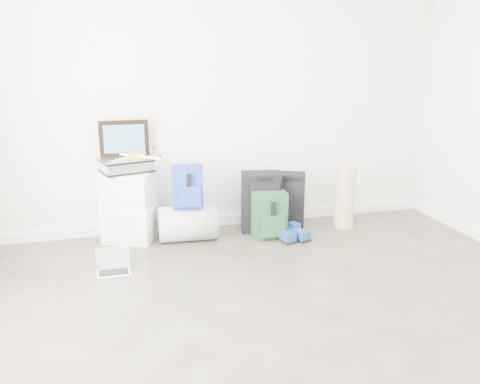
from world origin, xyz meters
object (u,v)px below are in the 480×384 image
object	(u,v)px
laptop	(113,267)
large_suitcase	(261,202)
boxes_stack	(129,206)
briefcase	(126,165)
duffel_bag	(188,223)
carry_on	(287,201)

from	to	relation	value
laptop	large_suitcase	bearing A→B (deg)	22.48
boxes_stack	briefcase	xyz separation A→B (m)	(0.00, -0.00, 0.39)
briefcase	large_suitcase	size ratio (longest dim) A/B	0.73
briefcase	laptop	size ratio (longest dim) A/B	1.60
laptop	duffel_bag	bearing A→B (deg)	37.23
boxes_stack	duffel_bag	world-z (taller)	boxes_stack
briefcase	laptop	xyz separation A→B (m)	(-0.18, -0.71, -0.68)
laptop	boxes_stack	bearing A→B (deg)	75.12
duffel_bag	carry_on	xyz separation A→B (m)	(1.02, 0.10, 0.11)
duffel_bag	carry_on	distance (m)	1.03
briefcase	large_suitcase	xyz separation A→B (m)	(1.27, -0.08, -0.43)
boxes_stack	large_suitcase	world-z (taller)	boxes_stack
duffel_bag	laptop	bearing A→B (deg)	-137.59
large_suitcase	carry_on	bearing A→B (deg)	18.85
large_suitcase	carry_on	xyz separation A→B (m)	(0.28, 0.03, -0.01)
duffel_bag	laptop	xyz separation A→B (m)	(-0.70, -0.55, -0.12)
laptop	carry_on	bearing A→B (deg)	19.80
briefcase	large_suitcase	distance (m)	1.34
briefcase	carry_on	world-z (taller)	briefcase
briefcase	boxes_stack	bearing A→B (deg)	74.32
briefcase	carry_on	bearing A→B (deg)	-17.72
briefcase	laptop	bearing A→B (deg)	-119.60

